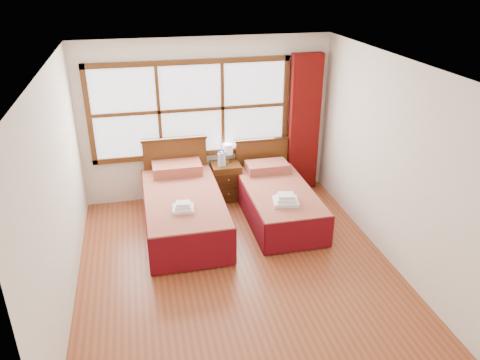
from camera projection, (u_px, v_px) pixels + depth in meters
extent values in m
plane|color=brown|center=(237.00, 269.00, 6.04)|extent=(4.50, 4.50, 0.00)
plane|color=white|center=(237.00, 66.00, 4.94)|extent=(4.50, 4.50, 0.00)
plane|color=silver|center=(207.00, 120.00, 7.48)|extent=(4.00, 0.00, 4.00)
plane|color=silver|center=(58.00, 194.00, 5.09)|extent=(0.00, 4.50, 4.50)
plane|color=silver|center=(392.00, 163.00, 5.89)|extent=(0.00, 4.50, 4.50)
cube|color=white|center=(191.00, 110.00, 7.32)|extent=(3.00, 0.02, 1.40)
cube|color=#4F2C11|center=(193.00, 154.00, 7.62)|extent=(3.16, 0.06, 0.08)
cube|color=#4F2C11|center=(189.00, 62.00, 6.99)|extent=(3.16, 0.06, 0.08)
cube|color=#4F2C11|center=(89.00, 116.00, 7.00)|extent=(0.08, 0.06, 1.56)
cube|color=#4F2C11|center=(285.00, 104.00, 7.61)|extent=(0.08, 0.06, 1.56)
cube|color=#4F2C11|center=(159.00, 112.00, 7.20)|extent=(0.05, 0.05, 1.40)
cube|color=#4F2C11|center=(223.00, 108.00, 7.40)|extent=(0.05, 0.05, 1.40)
cube|color=#4F2C11|center=(191.00, 110.00, 7.30)|extent=(3.00, 0.05, 0.05)
cube|color=#5E0B09|center=(304.00, 124.00, 7.73)|extent=(0.50, 0.16, 2.30)
cube|color=#3C210C|center=(184.00, 220.00, 6.87)|extent=(0.97, 1.93, 0.32)
cube|color=maroon|center=(183.00, 203.00, 6.74)|extent=(1.08, 2.14, 0.26)
cube|color=#640A12|center=(146.00, 216.00, 6.70)|extent=(0.03, 2.14, 0.54)
cube|color=#640A12|center=(220.00, 208.00, 6.92)|extent=(0.03, 2.14, 0.54)
cube|color=#640A12|center=(194.00, 252.00, 5.87)|extent=(1.08, 0.03, 0.54)
cube|color=maroon|center=(177.00, 168.00, 7.34)|extent=(0.76, 0.44, 0.17)
cube|color=#4F2C11|center=(176.00, 170.00, 7.60)|extent=(1.01, 0.06, 1.05)
cube|color=#3C210C|center=(174.00, 139.00, 7.38)|extent=(1.05, 0.08, 0.04)
cube|color=#3C210C|center=(278.00, 211.00, 7.16)|extent=(0.85, 1.70, 0.28)
cube|color=maroon|center=(279.00, 196.00, 7.05)|extent=(0.95, 1.89, 0.23)
cube|color=#640A12|center=(248.00, 207.00, 7.02)|extent=(0.03, 1.89, 0.47)
cube|color=#640A12|center=(308.00, 201.00, 7.21)|extent=(0.03, 1.89, 0.47)
cube|color=#640A12|center=(299.00, 236.00, 6.28)|extent=(0.95, 0.03, 0.47)
cube|color=maroon|center=(267.00, 167.00, 7.58)|extent=(0.67, 0.39, 0.15)
cube|color=#4F2C11|center=(261.00, 166.00, 7.92)|extent=(0.89, 0.06, 0.93)
cube|color=#3C210C|center=(262.00, 140.00, 7.72)|extent=(0.93, 0.08, 0.04)
cube|color=#4F2C11|center=(226.00, 181.00, 7.73)|extent=(0.46, 0.41, 0.62)
cube|color=#3C210C|center=(229.00, 194.00, 7.59)|extent=(0.41, 0.02, 0.19)
cube|color=#3C210C|center=(228.00, 180.00, 7.49)|extent=(0.41, 0.02, 0.19)
sphere|color=olive|center=(229.00, 194.00, 7.57)|extent=(0.03, 0.03, 0.03)
sphere|color=olive|center=(229.00, 180.00, 7.47)|extent=(0.03, 0.03, 0.03)
cube|color=white|center=(183.00, 209.00, 6.25)|extent=(0.31, 0.28, 0.04)
cube|color=white|center=(183.00, 206.00, 6.24)|extent=(0.23, 0.21, 0.04)
cube|color=white|center=(183.00, 203.00, 6.22)|extent=(0.19, 0.17, 0.04)
cube|color=white|center=(286.00, 202.00, 6.58)|extent=(0.39, 0.36, 0.05)
cube|color=white|center=(286.00, 199.00, 6.55)|extent=(0.30, 0.27, 0.05)
cube|color=white|center=(286.00, 196.00, 6.54)|extent=(0.25, 0.22, 0.04)
cylinder|color=#B8903B|center=(228.00, 162.00, 7.66)|extent=(0.10, 0.10, 0.02)
cylinder|color=#B8903B|center=(228.00, 157.00, 7.62)|extent=(0.02, 0.02, 0.14)
cylinder|color=silver|center=(228.00, 149.00, 7.56)|extent=(0.16, 0.16, 0.16)
cylinder|color=silver|center=(220.00, 160.00, 7.46)|extent=(0.07, 0.07, 0.22)
cylinder|color=#174BB3|center=(220.00, 153.00, 7.41)|extent=(0.03, 0.03, 0.03)
cylinder|color=silver|center=(223.00, 158.00, 7.49)|extent=(0.07, 0.07, 0.25)
cylinder|color=#174BB3|center=(223.00, 150.00, 7.43)|extent=(0.04, 0.04, 0.03)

